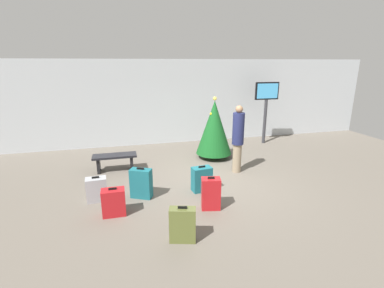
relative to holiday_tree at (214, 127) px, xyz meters
name	(u,v)px	position (x,y,z in m)	size (l,w,h in m)	color
ground_plane	(210,181)	(-0.70, -1.79, -1.02)	(16.00, 16.00, 0.00)	#665E54
back_wall	(178,102)	(-0.70, 2.20, 0.55)	(16.00, 0.20, 3.13)	#B7BCC1
holiday_tree	(214,127)	(0.00, 0.00, 0.00)	(1.14, 1.14, 1.99)	#4C3319
flight_info_kiosk	(266,101)	(2.44, 1.19, 0.62)	(0.92, 0.12, 2.32)	#333338
waiting_bench	(115,159)	(-3.11, -0.39, -0.67)	(1.22, 0.44, 0.48)	black
traveller_0	(238,137)	(0.24, -1.33, 0.00)	(0.45, 0.45, 1.90)	gray
suitcase_0	(211,194)	(-1.13, -3.15, -0.67)	(0.44, 0.33, 0.73)	#B2191E
suitcase_1	(97,189)	(-3.50, -2.18, -0.74)	(0.46, 0.30, 0.58)	#9EA0A5
suitcase_2	(202,179)	(-1.07, -2.27, -0.72)	(0.50, 0.33, 0.64)	#19606B
suitcase_3	(114,202)	(-3.12, -2.91, -0.73)	(0.46, 0.28, 0.60)	#B2191E
suitcase_4	(141,183)	(-2.52, -2.26, -0.67)	(0.53, 0.42, 0.73)	#19606B
suitcase_5	(183,225)	(-1.96, -4.10, -0.70)	(0.49, 0.32, 0.67)	#59602D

